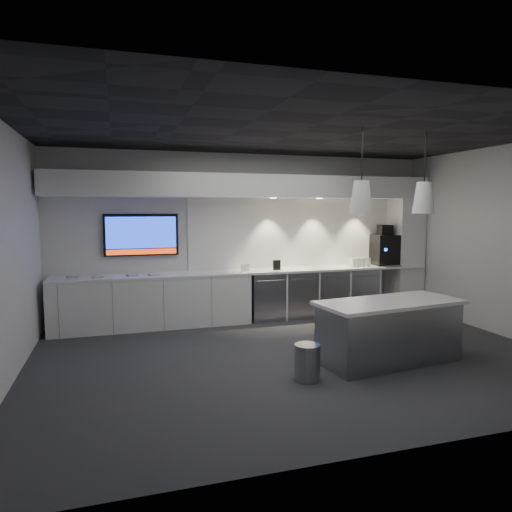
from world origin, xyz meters
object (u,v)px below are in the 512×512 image
object	(u,v)px
bin	(307,362)
coffee_machine	(385,249)
wall_tv	(141,235)
island	(389,331)

from	to	relation	value
bin	coffee_machine	size ratio (longest dim) A/B	0.54
bin	coffee_machine	world-z (taller)	coffee_machine
wall_tv	coffee_machine	size ratio (longest dim) A/B	1.59
island	bin	distance (m)	1.33
island	bin	world-z (taller)	island
wall_tv	coffee_machine	xyz separation A→B (m)	(4.63, -0.25, -0.34)
island	wall_tv	bearing A→B (deg)	127.85
island	coffee_machine	world-z (taller)	coffee_machine
bin	coffee_machine	xyz separation A→B (m)	(2.93, 3.01, 1.01)
bin	wall_tv	bearing A→B (deg)	117.51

